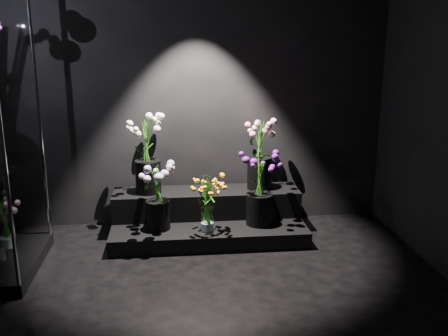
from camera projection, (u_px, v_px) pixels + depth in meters
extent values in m
plane|color=black|center=(205.00, 324.00, 3.42)|extent=(4.00, 4.00, 0.00)
plane|color=black|center=(190.00, 89.00, 4.98)|extent=(4.00, 0.00, 4.00)
plane|color=black|center=(258.00, 271.00, 1.14)|extent=(4.00, 0.00, 4.00)
cube|color=black|center=(208.00, 229.00, 4.89)|extent=(1.86, 0.83, 0.15)
cube|color=black|center=(207.00, 202.00, 5.03)|extent=(1.86, 0.41, 0.26)
cube|color=black|center=(1.00, 263.00, 4.21)|extent=(0.64, 1.06, 0.11)
cylinder|color=white|center=(207.00, 219.00, 4.62)|extent=(0.12, 0.12, 0.23)
cylinder|color=black|center=(158.00, 215.00, 4.66)|extent=(0.22, 0.22, 0.28)
cylinder|color=black|center=(260.00, 209.00, 4.78)|extent=(0.26, 0.26, 0.30)
cylinder|color=black|center=(148.00, 177.00, 4.89)|extent=(0.25, 0.25, 0.33)
cylinder|color=black|center=(259.00, 173.00, 5.02)|extent=(0.25, 0.25, 0.33)
cylinder|color=white|center=(6.00, 233.00, 4.37)|extent=(0.14, 0.14, 0.27)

